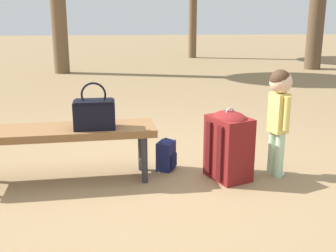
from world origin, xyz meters
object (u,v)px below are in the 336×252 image
backpack_small (166,154)px  backpack_large (229,144)px  park_bench (54,135)px  handbag (94,113)px  child_standing (279,106)px

backpack_small → backpack_large: bearing=-25.1°
park_bench → backpack_large: 1.41m
backpack_large → backpack_small: backpack_large is taller
park_bench → handbag: size_ratio=4.42×
child_standing → backpack_small: size_ratio=3.09×
park_bench → backpack_large: bearing=-1.6°
child_standing → backpack_small: child_standing is taller
handbag → backpack_large: bearing=-0.4°
backpack_large → park_bench: bearing=178.4°
park_bench → backpack_large: (1.40, -0.04, -0.09)m
child_standing → backpack_large: bearing=-176.8°
handbag → child_standing: bearing=0.6°
handbag → backpack_large: handbag is taller
child_standing → backpack_large: child_standing is taller
handbag → child_standing: size_ratio=0.41×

